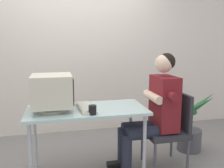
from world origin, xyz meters
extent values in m
cube|color=beige|center=(0.30, 1.40, 1.50)|extent=(8.00, 0.10, 3.00)
cylinder|color=#B7B7BC|center=(-0.56, -0.24, 0.36)|extent=(0.04, 0.04, 0.71)
cylinder|color=#B7B7BC|center=(0.56, -0.24, 0.36)|extent=(0.04, 0.04, 0.71)
cylinder|color=#B7B7BC|center=(-0.56, 0.24, 0.36)|extent=(0.04, 0.04, 0.71)
cylinder|color=#B7B7BC|center=(0.56, 0.24, 0.36)|extent=(0.04, 0.04, 0.71)
cube|color=silver|center=(0.00, 0.00, 0.73)|extent=(1.23, 0.60, 0.03)
cylinder|color=beige|center=(-0.35, 0.00, 0.75)|extent=(0.27, 0.27, 0.02)
cylinder|color=beige|center=(-0.35, 0.00, 0.78)|extent=(0.06, 0.06, 0.03)
cube|color=beige|center=(-0.35, 0.00, 0.95)|extent=(0.39, 0.39, 0.31)
cube|color=black|center=(-0.14, 0.00, 0.95)|extent=(0.01, 0.33, 0.26)
cube|color=beige|center=(-0.01, -0.02, 0.75)|extent=(0.18, 0.46, 0.02)
cube|color=beige|center=(-0.01, -0.02, 0.77)|extent=(0.15, 0.42, 0.01)
cylinder|color=#4C4C51|center=(0.69, -0.21, 0.19)|extent=(0.03, 0.03, 0.38)
cylinder|color=#4C4C51|center=(1.08, -0.21, 0.19)|extent=(0.03, 0.03, 0.38)
cylinder|color=#4C4C51|center=(0.69, 0.18, 0.19)|extent=(0.03, 0.03, 0.38)
cylinder|color=#4C4C51|center=(1.08, 0.18, 0.19)|extent=(0.03, 0.03, 0.38)
cube|color=#2D2D33|center=(0.89, -0.01, 0.41)|extent=(0.45, 0.45, 0.06)
cube|color=#2D2D33|center=(1.09, -0.01, 0.65)|extent=(0.04, 0.40, 0.41)
cube|color=maroon|center=(0.87, -0.01, 0.76)|extent=(0.22, 0.38, 0.60)
sphere|color=beige|center=(0.85, -0.01, 1.20)|extent=(0.20, 0.20, 0.20)
sphere|color=black|center=(0.88, -0.01, 1.22)|extent=(0.19, 0.19, 0.19)
cylinder|color=#262838|center=(0.64, -0.10, 0.46)|extent=(0.46, 0.14, 0.14)
cylinder|color=#262838|center=(0.64, 0.08, 0.46)|extent=(0.46, 0.14, 0.14)
cylinder|color=#262838|center=(0.41, -0.10, 0.23)|extent=(0.11, 0.11, 0.46)
cylinder|color=#262838|center=(0.41, 0.08, 0.23)|extent=(0.11, 0.11, 0.46)
cube|color=black|center=(0.35, 0.08, 0.03)|extent=(0.24, 0.09, 0.06)
cylinder|color=maroon|center=(0.85, -0.23, 0.88)|extent=(0.09, 0.14, 0.09)
cylinder|color=maroon|center=(0.85, 0.20, 0.88)|extent=(0.09, 0.14, 0.09)
cylinder|color=beige|center=(0.73, -0.01, 0.83)|extent=(0.09, 0.38, 0.09)
cylinder|color=#4C4C51|center=(1.40, 0.29, 0.14)|extent=(0.31, 0.31, 0.29)
cylinder|color=brown|center=(1.40, 0.29, 0.42)|extent=(0.04, 0.04, 0.26)
cone|color=#337841|center=(1.54, 0.28, 0.65)|extent=(0.40, 0.11, 0.31)
cone|color=#337841|center=(1.46, 0.44, 0.61)|extent=(0.20, 0.41, 0.28)
cone|color=#337841|center=(1.27, 0.38, 0.63)|extent=(0.35, 0.33, 0.30)
cone|color=#337841|center=(1.30, 0.20, 0.66)|extent=(0.30, 0.32, 0.36)
cone|color=#337841|center=(1.46, 0.17, 0.65)|extent=(0.22, 0.37, 0.35)
cylinder|color=black|center=(0.03, -0.22, 0.79)|extent=(0.08, 0.08, 0.09)
torus|color=black|center=(0.03, -0.18, 0.79)|extent=(0.06, 0.01, 0.06)
camera|label=1|loc=(-0.29, -2.41, 1.43)|focal=38.37mm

